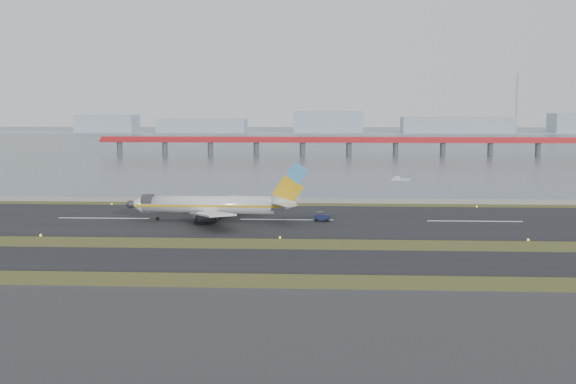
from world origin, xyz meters
The scene contains 11 objects.
ground centered at (0.00, 0.00, 0.00)m, with size 1000.00×1000.00×0.00m, color #304017.
apron_strip centered at (0.00, -55.00, 0.05)m, with size 1000.00×50.00×0.10m, color #2E2D30.
taxiway_strip centered at (0.00, -12.00, 0.05)m, with size 1000.00×18.00×0.10m, color black.
runway_strip centered at (0.00, 30.00, 0.05)m, with size 1000.00×45.00×0.10m, color black.
seawall centered at (0.00, 60.00, 0.50)m, with size 1000.00×2.50×1.00m, color gray.
bay_water centered at (0.00, 460.00, 0.00)m, with size 1400.00×800.00×1.30m, color #414D5D.
red_pier centered at (20.00, 250.00, 7.28)m, with size 260.00×5.00×10.20m.
far_shoreline centered at (13.62, 620.00, 6.07)m, with size 1400.00×80.00×60.50m.
airliner centered at (-15.09, 27.72, 3.46)m, with size 38.52×32.89×12.80m.
pushback_tug centered at (7.57, 28.56, 1.00)m, with size 3.49×2.42×2.05m.
workboat_near centered at (33.16, 118.59, 0.47)m, with size 6.44×3.58×1.49m.
Camera 1 is at (8.45, -123.11, 23.66)m, focal length 45.00 mm.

